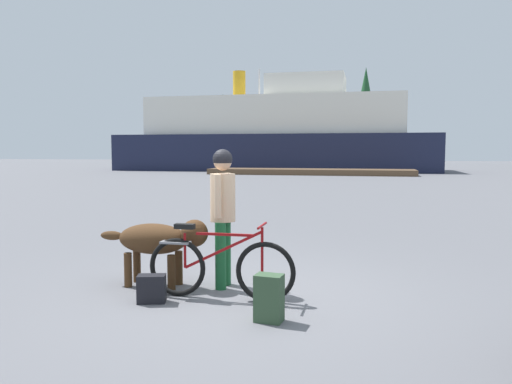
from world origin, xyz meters
TOP-DOWN VIEW (x-y plane):
  - ground_plane at (0.00, 0.00)m, footprint 160.00×160.00m
  - bicycle at (-0.26, -0.25)m, footprint 1.79×0.44m
  - person_cyclist at (-0.36, 0.26)m, footprint 0.32×0.53m
  - dog at (-1.17, 0.12)m, footprint 1.48×0.46m
  - backpack at (0.47, -0.89)m, footprint 0.30×0.23m
  - handbag_pannier at (-0.98, -0.56)m, footprint 0.36×0.26m
  - dock_pier at (-2.65, 30.15)m, footprint 14.66×2.92m
  - ferry_boat at (-6.42, 37.38)m, footprint 27.01×8.11m
  - sailboat_moored at (-7.95, 37.26)m, footprint 6.87×1.92m
  - pine_tree_far_left at (-16.30, 54.39)m, footprint 3.52×3.52m
  - pine_tree_center at (0.97, 56.79)m, footprint 3.57×3.57m

SIDE VIEW (x-z plane):
  - ground_plane at x=0.00m, z-range 0.00..0.00m
  - handbag_pannier at x=-0.98m, z-range 0.00..0.32m
  - dock_pier at x=-2.65m, z-range 0.00..0.40m
  - backpack at x=0.47m, z-range 0.00..0.49m
  - bicycle at x=-0.26m, z-range -0.07..0.84m
  - sailboat_moored at x=-7.95m, z-range -3.89..4.91m
  - dog at x=-1.17m, z-range 0.16..1.05m
  - person_cyclist at x=-0.36m, z-range 0.19..1.96m
  - ferry_boat at x=-6.42m, z-range -1.29..7.37m
  - pine_tree_far_left at x=-16.30m, z-range 1.14..9.83m
  - pine_tree_center at x=0.97m, z-range 1.12..12.83m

